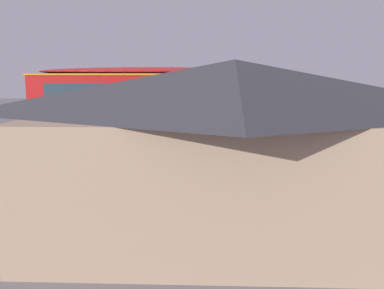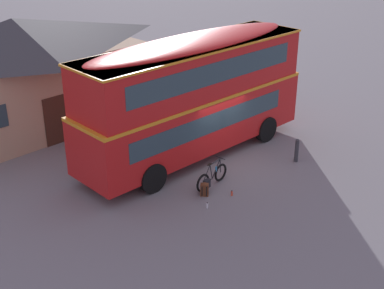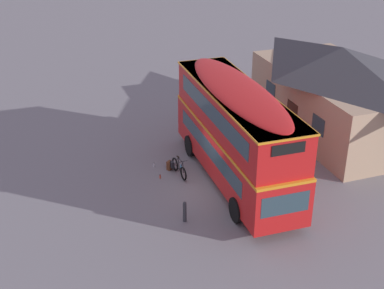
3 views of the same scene
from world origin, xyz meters
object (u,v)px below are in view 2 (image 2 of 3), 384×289
at_px(water_bottle_clear_plastic, 207,206).
at_px(touring_bicycle, 211,178).
at_px(double_decker_bus, 194,93).
at_px(kerb_bollard, 297,150).
at_px(water_bottle_red_squeeze, 232,193).
at_px(backpack_on_ground, 205,189).

bearing_deg(water_bottle_clear_plastic, touring_bicycle, 36.07).
relative_size(double_decker_bus, kerb_bollard, 10.57).
bearing_deg(water_bottle_red_squeeze, backpack_on_ground, 132.42).
relative_size(double_decker_bus, backpack_on_ground, 20.40).
bearing_deg(double_decker_bus, water_bottle_clear_plastic, -130.67).
bearing_deg(water_bottle_clear_plastic, double_decker_bus, 49.33).
distance_m(touring_bicycle, backpack_on_ground, 0.68).
bearing_deg(double_decker_bus, kerb_bollard, -55.79).
xyz_separation_m(backpack_on_ground, water_bottle_clear_plastic, (-0.56, -0.63, -0.16)).
bearing_deg(double_decker_bus, touring_bicycle, -123.63).
distance_m(double_decker_bus, backpack_on_ground, 4.08).
height_order(touring_bicycle, backpack_on_ground, touring_bicycle).
xyz_separation_m(water_bottle_red_squeeze, kerb_bollard, (3.80, -0.15, 0.40)).
relative_size(backpack_on_ground, water_bottle_clear_plastic, 2.34).
distance_m(backpack_on_ground, kerb_bollard, 4.54).
xyz_separation_m(water_bottle_clear_plastic, kerb_bollard, (5.01, -0.23, 0.40)).
height_order(double_decker_bus, water_bottle_red_squeeze, double_decker_bus).
relative_size(double_decker_bus, water_bottle_red_squeeze, 49.74).
height_order(double_decker_bus, kerb_bollard, double_decker_bus).
distance_m(touring_bicycle, water_bottle_red_squeeze, 0.98).
relative_size(water_bottle_clear_plastic, water_bottle_red_squeeze, 1.04).
bearing_deg(touring_bicycle, double_decker_bus, 56.37).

